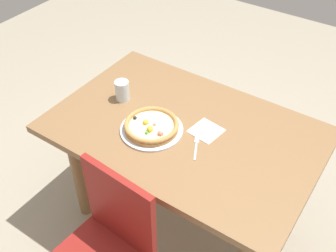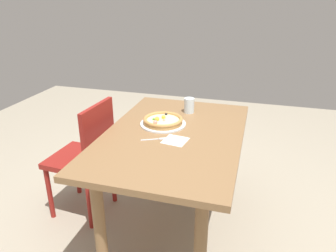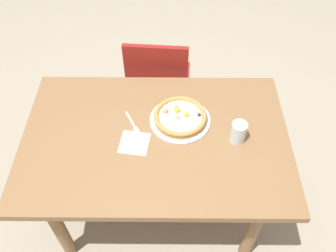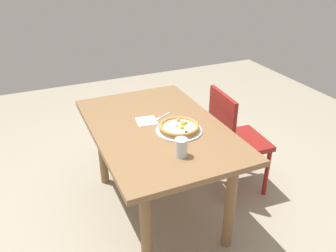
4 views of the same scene
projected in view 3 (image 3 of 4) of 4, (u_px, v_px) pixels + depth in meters
The scene contains 8 objects.
ground_plane at pixel (158, 207), 2.35m from camera, with size 6.00×6.00×0.00m, color #9E937F.
dining_table at pixel (156, 149), 1.87m from camera, with size 1.33×0.87×0.74m.
chair_near at pixel (159, 84), 2.39m from camera, with size 0.43×0.43×0.88m.
plate at pixel (180, 120), 1.85m from camera, with size 0.31×0.31×0.01m, color silver.
pizza at pixel (180, 117), 1.83m from camera, with size 0.27×0.27×0.05m.
fork at pixel (133, 125), 1.83m from camera, with size 0.09×0.15×0.00m.
drinking_glass at pixel (238, 132), 1.73m from camera, with size 0.08×0.08×0.11m, color silver.
napkin at pixel (134, 143), 1.76m from camera, with size 0.14×0.14×0.00m, color white.
Camera 3 is at (-0.07, 1.11, 2.14)m, focal length 38.41 mm.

